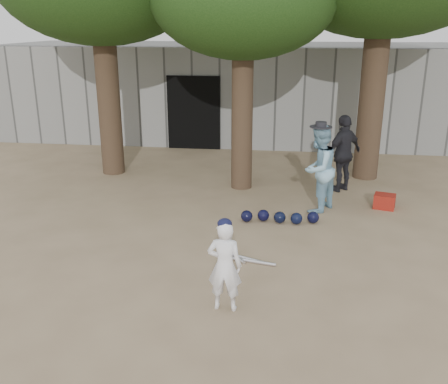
# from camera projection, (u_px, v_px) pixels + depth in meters

# --- Properties ---
(ground) EXTENTS (70.00, 70.00, 0.00)m
(ground) POSITION_uv_depth(u_px,v_px,m) (179.00, 267.00, 7.92)
(ground) COLOR #937C5E
(ground) RESTS_ON ground
(boy_player) EXTENTS (0.47, 0.32, 1.27)m
(boy_player) POSITION_uv_depth(u_px,v_px,m) (225.00, 266.00, 6.58)
(boy_player) COLOR white
(boy_player) RESTS_ON ground
(spectator_blue) EXTENTS (1.03, 1.09, 1.78)m
(spectator_blue) POSITION_uv_depth(u_px,v_px,m) (318.00, 169.00, 10.04)
(spectator_blue) COLOR #8BBDD7
(spectator_blue) RESTS_ON ground
(spectator_dark) EXTENTS (1.04, 1.02, 1.76)m
(spectator_dark) POSITION_uv_depth(u_px,v_px,m) (343.00, 153.00, 11.28)
(spectator_dark) COLOR black
(spectator_dark) RESTS_ON ground
(red_bag) EXTENTS (0.49, 0.42, 0.30)m
(red_bag) POSITION_uv_depth(u_px,v_px,m) (384.00, 201.00, 10.39)
(red_bag) COLOR #A31F15
(red_bag) RESTS_ON ground
(back_building) EXTENTS (16.00, 5.24, 3.00)m
(back_building) POSITION_uv_depth(u_px,v_px,m) (241.00, 90.00, 17.14)
(back_building) COLOR gray
(back_building) RESTS_ON ground
(helmet_row) EXTENTS (1.51, 0.33, 0.23)m
(helmet_row) POSITION_uv_depth(u_px,v_px,m) (280.00, 217.00, 9.65)
(helmet_row) COLOR black
(helmet_row) RESTS_ON ground
(bat_pile) EXTENTS (1.12, 0.78, 0.06)m
(bat_pile) POSITION_uv_depth(u_px,v_px,m) (239.00, 256.00, 8.24)
(bat_pile) COLOR silver
(bat_pile) RESTS_ON ground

